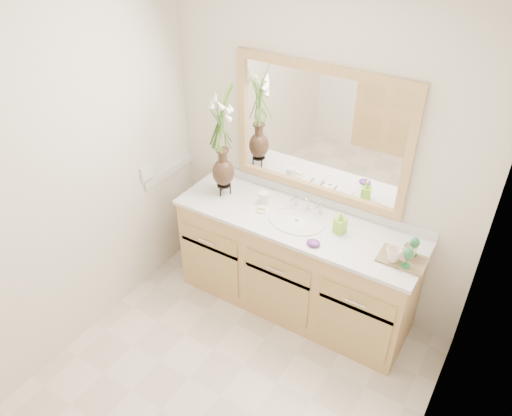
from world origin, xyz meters
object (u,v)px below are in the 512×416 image
Objects in this scene: soap_bottle at (340,224)px; tray at (402,259)px; flower_vase at (221,130)px; tumbler at (264,198)px.

tray is at bearing 8.85° from soap_bottle.
flower_vase is 8.13× the size of tumbler.
tumbler is at bearing 174.94° from tray.
flower_vase is 0.59m from tumbler.
tumbler is 1.10m from tray.
soap_bottle reaches higher than tumbler.
flower_vase is at bearing -172.67° from tumbler.
soap_bottle is at bearing 172.04° from tray.
flower_vase is 5.50× the size of soap_bottle.
tumbler reaches higher than tray.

